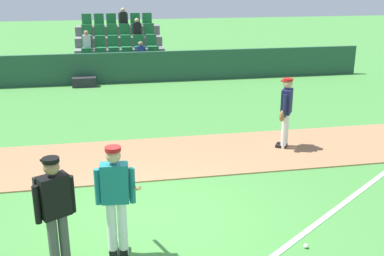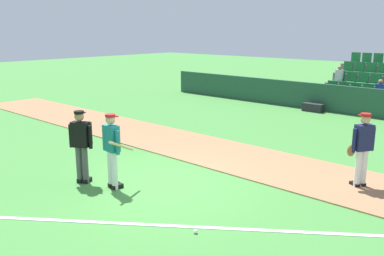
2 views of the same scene
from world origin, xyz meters
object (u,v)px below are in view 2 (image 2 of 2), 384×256
at_px(baseball, 196,232).
at_px(equipment_bag, 313,108).
at_px(umpire_home_plate, 81,142).
at_px(runner_navy_jersey, 362,148).
at_px(batter_teal_jersey, 112,148).

bearing_deg(baseball, equipment_bag, 107.28).
distance_m(umpire_home_plate, equipment_bag, 11.97).
distance_m(baseball, equipment_bag, 12.63).
bearing_deg(runner_navy_jersey, batter_teal_jersey, -137.07).
height_order(batter_teal_jersey, baseball, batter_teal_jersey).
distance_m(batter_teal_jersey, equipment_bag, 11.75).
height_order(runner_navy_jersey, equipment_bag, runner_navy_jersey).
height_order(batter_teal_jersey, umpire_home_plate, same).
bearing_deg(batter_teal_jersey, baseball, -7.41).
bearing_deg(equipment_bag, baseball, -72.72).
xyz_separation_m(runner_navy_jersey, equipment_bag, (-5.05, 7.79, -0.78)).
distance_m(batter_teal_jersey, umpire_home_plate, 0.88).
relative_size(umpire_home_plate, equipment_bag, 1.96).
xyz_separation_m(runner_navy_jersey, baseball, (-1.30, -4.27, -0.93)).
xyz_separation_m(umpire_home_plate, runner_navy_jersey, (5.03, 4.15, -0.04)).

